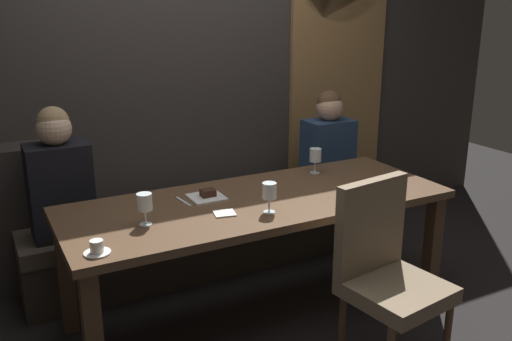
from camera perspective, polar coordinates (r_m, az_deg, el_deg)
The scene contains 15 objects.
ground at distance 3.49m, azimuth 0.21°, elevation -14.39°, with size 9.00×9.00×0.00m, color black.
back_wall_tiled at distance 4.11m, azimuth -7.98°, elevation 12.42°, with size 6.00×0.12×3.00m, color #383330.
arched_door at distance 4.69m, azimuth 8.37°, elevation 11.30°, with size 0.90×0.05×2.55m.
dining_table at distance 3.20m, azimuth 0.22°, elevation -4.35°, with size 2.20×0.84×0.74m.
banquette_bench at distance 3.94m, azimuth -4.60°, elevation -6.81°, with size 2.50×0.44×0.45m.
chair_near_side at distance 2.86m, azimuth 13.05°, elevation -9.53°, with size 0.50×0.50×0.98m.
diner_redhead at distance 3.48m, azimuth -19.46°, elevation -0.58°, with size 0.36×0.24×0.79m.
diner_bearded at distance 4.24m, azimuth 7.38°, elevation 2.92°, with size 0.36×0.24×0.73m.
wine_glass_far_right at distance 2.92m, azimuth 1.37°, elevation -2.16°, with size 0.08×0.08×0.16m.
wine_glass_near_right at distance 2.82m, azimuth -11.31°, elevation -3.32°, with size 0.08×0.08×0.16m.
wine_glass_near_left at distance 3.62m, azimuth 6.08°, elevation 1.51°, with size 0.08×0.08×0.16m.
espresso_cup at distance 2.59m, azimuth -15.93°, elevation -7.65°, with size 0.12×0.12×0.06m.
dessert_plate at distance 3.18m, azimuth -5.03°, elevation -2.56°, with size 0.19×0.19×0.05m.
fork_on_table at distance 3.14m, azimuth -7.43°, elevation -3.16°, with size 0.02×0.17×0.01m, color silver.
folded_napkin at distance 2.94m, azimuth -3.24°, elevation -4.40°, with size 0.11×0.10×0.01m, color silver.
Camera 1 is at (-1.40, -2.63, 1.82)m, focal length 39.18 mm.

